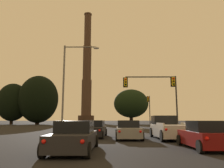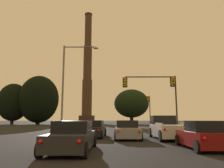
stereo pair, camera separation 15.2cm
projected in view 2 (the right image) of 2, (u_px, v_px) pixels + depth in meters
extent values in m
cube|color=silver|center=(168.00, 130.00, 16.84)|extent=(2.04, 5.41, 0.88)
cube|color=black|center=(163.00, 120.00, 18.70)|extent=(1.85, 1.81, 0.72)
cube|color=silver|center=(159.00, 124.00, 15.58)|extent=(0.12, 2.43, 0.16)
cube|color=silver|center=(185.00, 124.00, 15.54)|extent=(0.12, 2.43, 0.16)
cylinder|color=black|center=(151.00, 132.00, 18.99)|extent=(0.23, 0.80, 0.80)
cylinder|color=black|center=(173.00, 132.00, 18.96)|extent=(0.23, 0.80, 0.80)
cylinder|color=black|center=(161.00, 136.00, 14.65)|extent=(0.23, 0.80, 0.80)
cylinder|color=black|center=(190.00, 136.00, 14.61)|extent=(0.23, 0.80, 0.80)
sphere|color=red|center=(165.00, 129.00, 14.21)|extent=(0.17, 0.17, 0.17)
sphere|color=red|center=(190.00, 129.00, 14.18)|extent=(0.17, 0.17, 0.17)
cube|color=black|center=(93.00, 131.00, 18.79)|extent=(1.97, 4.66, 0.70)
cube|color=black|center=(93.00, 123.00, 19.11)|extent=(1.70, 2.26, 0.55)
cylinder|color=black|center=(86.00, 132.00, 20.67)|extent=(0.24, 0.65, 0.64)
cylinder|color=black|center=(105.00, 132.00, 20.58)|extent=(0.24, 0.65, 0.64)
cylinder|color=black|center=(78.00, 135.00, 16.92)|extent=(0.24, 0.65, 0.64)
cylinder|color=black|center=(101.00, 135.00, 16.84)|extent=(0.24, 0.65, 0.64)
sphere|color=red|center=(80.00, 130.00, 16.56)|extent=(0.17, 0.17, 0.17)
sphere|color=red|center=(98.00, 130.00, 16.49)|extent=(0.17, 0.17, 0.17)
cube|color=#232328|center=(72.00, 140.00, 10.36)|extent=(1.82, 4.61, 0.70)
cube|color=black|center=(73.00, 127.00, 10.69)|extent=(1.63, 2.21, 0.55)
cylinder|color=black|center=(63.00, 141.00, 12.22)|extent=(0.22, 0.64, 0.64)
cylinder|color=black|center=(94.00, 141.00, 12.19)|extent=(0.22, 0.64, 0.64)
cylinder|color=black|center=(40.00, 150.00, 8.47)|extent=(0.22, 0.64, 0.64)
cylinder|color=black|center=(85.00, 150.00, 8.44)|extent=(0.22, 0.64, 0.64)
sphere|color=red|center=(41.00, 142.00, 8.11)|extent=(0.17, 0.17, 0.17)
sphere|color=red|center=(79.00, 142.00, 8.09)|extent=(0.17, 0.17, 0.17)
cube|color=gray|center=(127.00, 132.00, 17.12)|extent=(1.84, 4.61, 0.70)
cube|color=black|center=(127.00, 124.00, 17.45)|extent=(1.64, 2.21, 0.55)
cylinder|color=black|center=(116.00, 133.00, 18.98)|extent=(0.23, 0.64, 0.64)
cylinder|color=black|center=(136.00, 133.00, 18.95)|extent=(0.23, 0.64, 0.64)
cylinder|color=black|center=(116.00, 137.00, 15.23)|extent=(0.23, 0.64, 0.64)
cylinder|color=black|center=(141.00, 137.00, 15.20)|extent=(0.23, 0.64, 0.64)
sphere|color=red|center=(118.00, 132.00, 14.87)|extent=(0.17, 0.17, 0.17)
sphere|color=red|center=(139.00, 132.00, 14.84)|extent=(0.17, 0.17, 0.17)
cube|color=maroon|center=(203.00, 138.00, 11.28)|extent=(1.79, 4.03, 0.72)
cube|color=black|center=(205.00, 126.00, 10.99)|extent=(1.59, 1.93, 0.55)
cylinder|color=black|center=(178.00, 140.00, 12.87)|extent=(0.23, 0.60, 0.60)
cylinder|color=black|center=(207.00, 140.00, 12.82)|extent=(0.23, 0.60, 0.60)
cylinder|color=black|center=(198.00, 147.00, 9.66)|extent=(0.23, 0.60, 0.60)
sphere|color=red|center=(204.00, 139.00, 9.33)|extent=(0.17, 0.17, 0.17)
cylinder|color=#2D2D30|center=(176.00, 104.00, 25.98)|extent=(0.18, 0.18, 6.72)
cylinder|color=black|center=(178.00, 132.00, 25.45)|extent=(0.40, 0.40, 0.10)
cube|color=yellow|center=(173.00, 81.00, 26.42)|extent=(0.34, 0.34, 1.04)
cube|color=black|center=(173.00, 82.00, 26.60)|extent=(0.58, 0.03, 1.25)
sphere|color=red|center=(173.00, 79.00, 26.28)|extent=(0.22, 0.22, 0.22)
sphere|color=#352604|center=(173.00, 81.00, 26.23)|extent=(0.22, 0.22, 0.22)
sphere|color=black|center=(173.00, 84.00, 26.18)|extent=(0.22, 0.22, 0.22)
cylinder|color=#2D2D30|center=(150.00, 77.00, 26.54)|extent=(6.09, 0.14, 0.14)
sphere|color=#2D2D30|center=(175.00, 77.00, 26.51)|extent=(0.18, 0.18, 0.18)
cube|color=yellow|center=(125.00, 82.00, 26.47)|extent=(0.34, 0.34, 1.04)
cube|color=black|center=(125.00, 82.00, 26.65)|extent=(0.58, 0.03, 1.25)
sphere|color=red|center=(125.00, 79.00, 26.34)|extent=(0.22, 0.22, 0.22)
sphere|color=#352604|center=(125.00, 82.00, 26.28)|extent=(0.22, 0.22, 0.22)
sphere|color=black|center=(125.00, 85.00, 26.23)|extent=(0.22, 0.22, 0.22)
cylinder|color=#2D2D30|center=(150.00, 111.00, 47.40)|extent=(0.18, 0.18, 6.63)
cylinder|color=black|center=(150.00, 126.00, 46.88)|extent=(0.40, 0.40, 0.10)
cube|color=yellow|center=(148.00, 99.00, 47.83)|extent=(0.34, 0.34, 1.04)
cube|color=black|center=(148.00, 99.00, 48.01)|extent=(0.58, 0.03, 1.25)
sphere|color=red|center=(148.00, 97.00, 47.70)|extent=(0.22, 0.22, 0.22)
sphere|color=#352604|center=(148.00, 99.00, 47.65)|extent=(0.22, 0.22, 0.22)
sphere|color=black|center=(148.00, 100.00, 47.59)|extent=(0.22, 0.22, 0.22)
cylinder|color=slate|center=(63.00, 89.00, 23.28)|extent=(0.20, 0.20, 9.54)
cylinder|color=slate|center=(80.00, 47.00, 24.01)|extent=(3.48, 0.12, 0.12)
sphere|color=slate|center=(64.00, 47.00, 24.03)|extent=(0.20, 0.20, 0.20)
ellipsoid|color=silver|center=(96.00, 48.00, 23.97)|extent=(0.64, 0.36, 0.26)
cylinder|color=#3C2B22|center=(87.00, 119.00, 110.30)|extent=(8.11, 8.11, 3.52)
cylinder|color=#473328|center=(87.00, 97.00, 112.06)|extent=(5.07, 5.07, 18.39)
cylinder|color=#473328|center=(88.00, 63.00, 115.03)|extent=(4.36, 4.36, 18.39)
cylinder|color=#473328|center=(88.00, 30.00, 118.00)|extent=(3.65, 3.65, 18.39)
cylinder|color=#4E382C|center=(89.00, 15.00, 119.42)|extent=(4.09, 4.09, 0.70)
cylinder|color=black|center=(132.00, 119.00, 73.16)|extent=(1.17, 1.17, 3.33)
ellipsoid|color=black|center=(131.00, 103.00, 74.00)|extent=(11.71, 10.54, 9.57)
cylinder|color=black|center=(12.00, 120.00, 68.65)|extent=(0.98, 0.98, 2.49)
ellipsoid|color=black|center=(13.00, 102.00, 69.57)|extent=(9.85, 8.86, 11.98)
cylinder|color=black|center=(38.00, 121.00, 68.23)|extent=(1.24, 1.24, 2.31)
ellipsoid|color=black|center=(39.00, 99.00, 69.32)|extent=(12.42, 11.18, 14.97)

